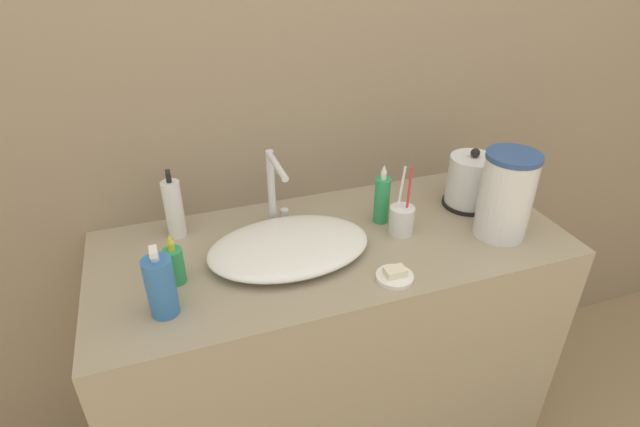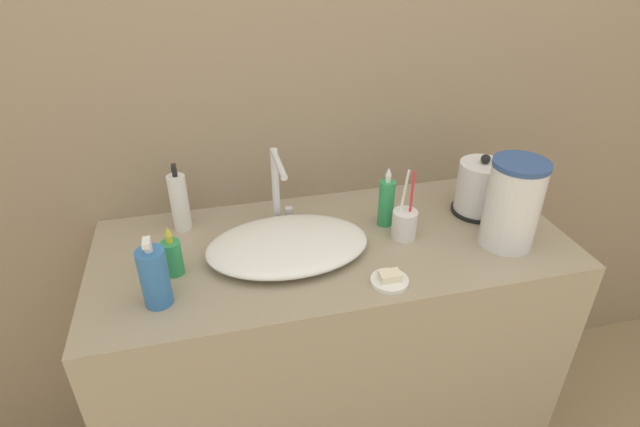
{
  "view_description": "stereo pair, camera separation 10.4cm",
  "coord_description": "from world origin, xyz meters",
  "px_view_note": "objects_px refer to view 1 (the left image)",
  "views": [
    {
      "loc": [
        -0.41,
        -0.79,
        1.66
      ],
      "look_at": [
        -0.04,
        0.28,
        0.99
      ],
      "focal_mm": 28.0,
      "sensor_mm": 36.0,
      "label": 1
    },
    {
      "loc": [
        -0.31,
        -0.82,
        1.66
      ],
      "look_at": [
        -0.04,
        0.28,
        0.99
      ],
      "focal_mm": 28.0,
      "sensor_mm": 36.0,
      "label": 2
    }
  ],
  "objects_px": {
    "shampoo_bottle": "(161,286)",
    "hand_cream_bottle": "(174,264)",
    "toothbrush_cup": "(402,219)",
    "mouthwash_bottle": "(382,199)",
    "water_pitcher": "(506,195)",
    "faucet": "(275,186)",
    "electric_kettle": "(470,183)",
    "lotion_bottle": "(174,209)"
  },
  "relations": [
    {
      "from": "shampoo_bottle",
      "to": "hand_cream_bottle",
      "type": "xyz_separation_m",
      "value": [
        0.04,
        0.11,
        -0.02
      ]
    },
    {
      "from": "toothbrush_cup",
      "to": "hand_cream_bottle",
      "type": "height_order",
      "value": "toothbrush_cup"
    },
    {
      "from": "mouthwash_bottle",
      "to": "water_pitcher",
      "type": "height_order",
      "value": "water_pitcher"
    },
    {
      "from": "water_pitcher",
      "to": "faucet",
      "type": "bearing_deg",
      "value": 157.65
    },
    {
      "from": "toothbrush_cup",
      "to": "water_pitcher",
      "type": "height_order",
      "value": "water_pitcher"
    },
    {
      "from": "toothbrush_cup",
      "to": "hand_cream_bottle",
      "type": "xyz_separation_m",
      "value": [
        -0.62,
        -0.02,
        0.01
      ]
    },
    {
      "from": "electric_kettle",
      "to": "shampoo_bottle",
      "type": "height_order",
      "value": "electric_kettle"
    },
    {
      "from": "faucet",
      "to": "hand_cream_bottle",
      "type": "bearing_deg",
      "value": -151.36
    },
    {
      "from": "electric_kettle",
      "to": "water_pitcher",
      "type": "relative_size",
      "value": 0.77
    },
    {
      "from": "faucet",
      "to": "toothbrush_cup",
      "type": "bearing_deg",
      "value": -24.31
    },
    {
      "from": "faucet",
      "to": "hand_cream_bottle",
      "type": "xyz_separation_m",
      "value": [
        -0.3,
        -0.16,
        -0.08
      ]
    },
    {
      "from": "electric_kettle",
      "to": "lotion_bottle",
      "type": "height_order",
      "value": "lotion_bottle"
    },
    {
      "from": "faucet",
      "to": "mouthwash_bottle",
      "type": "xyz_separation_m",
      "value": [
        0.3,
        -0.07,
        -0.06
      ]
    },
    {
      "from": "shampoo_bottle",
      "to": "faucet",
      "type": "bearing_deg",
      "value": 39.05
    },
    {
      "from": "lotion_bottle",
      "to": "electric_kettle",
      "type": "bearing_deg",
      "value": -7.96
    },
    {
      "from": "mouthwash_bottle",
      "to": "hand_cream_bottle",
      "type": "bearing_deg",
      "value": -171.12
    },
    {
      "from": "lotion_bottle",
      "to": "mouthwash_bottle",
      "type": "distance_m",
      "value": 0.58
    },
    {
      "from": "water_pitcher",
      "to": "hand_cream_bottle",
      "type": "bearing_deg",
      "value": 174.93
    },
    {
      "from": "hand_cream_bottle",
      "to": "mouthwash_bottle",
      "type": "bearing_deg",
      "value": 8.88
    },
    {
      "from": "electric_kettle",
      "to": "faucet",
      "type": "bearing_deg",
      "value": 173.23
    },
    {
      "from": "hand_cream_bottle",
      "to": "toothbrush_cup",
      "type": "bearing_deg",
      "value": 1.44
    },
    {
      "from": "faucet",
      "to": "lotion_bottle",
      "type": "xyz_separation_m",
      "value": [
        -0.27,
        0.05,
        -0.05
      ]
    },
    {
      "from": "faucet",
      "to": "lotion_bottle",
      "type": "bearing_deg",
      "value": 169.51
    },
    {
      "from": "toothbrush_cup",
      "to": "lotion_bottle",
      "type": "distance_m",
      "value": 0.63
    },
    {
      "from": "electric_kettle",
      "to": "mouthwash_bottle",
      "type": "height_order",
      "value": "electric_kettle"
    },
    {
      "from": "faucet",
      "to": "toothbrush_cup",
      "type": "distance_m",
      "value": 0.37
    },
    {
      "from": "lotion_bottle",
      "to": "shampoo_bottle",
      "type": "xyz_separation_m",
      "value": [
        -0.06,
        -0.32,
        -0.01
      ]
    },
    {
      "from": "electric_kettle",
      "to": "hand_cream_bottle",
      "type": "relative_size",
      "value": 1.38
    },
    {
      "from": "shampoo_bottle",
      "to": "hand_cream_bottle",
      "type": "height_order",
      "value": "shampoo_bottle"
    },
    {
      "from": "shampoo_bottle",
      "to": "water_pitcher",
      "type": "height_order",
      "value": "water_pitcher"
    },
    {
      "from": "hand_cream_bottle",
      "to": "water_pitcher",
      "type": "bearing_deg",
      "value": -5.07
    },
    {
      "from": "toothbrush_cup",
      "to": "water_pitcher",
      "type": "bearing_deg",
      "value": -19.83
    },
    {
      "from": "faucet",
      "to": "water_pitcher",
      "type": "xyz_separation_m",
      "value": [
        0.58,
        -0.24,
        -0.01
      ]
    },
    {
      "from": "shampoo_bottle",
      "to": "mouthwash_bottle",
      "type": "height_order",
      "value": "same"
    },
    {
      "from": "electric_kettle",
      "to": "lotion_bottle",
      "type": "distance_m",
      "value": 0.88
    },
    {
      "from": "toothbrush_cup",
      "to": "lotion_bottle",
      "type": "relative_size",
      "value": 1.04
    },
    {
      "from": "lotion_bottle",
      "to": "toothbrush_cup",
      "type": "bearing_deg",
      "value": -18.25
    },
    {
      "from": "electric_kettle",
      "to": "hand_cream_bottle",
      "type": "bearing_deg",
      "value": -174.12
    },
    {
      "from": "shampoo_bottle",
      "to": "water_pitcher",
      "type": "bearing_deg",
      "value": 1.8
    },
    {
      "from": "electric_kettle",
      "to": "mouthwash_bottle",
      "type": "xyz_separation_m",
      "value": [
        -0.29,
        0.0,
        -0.0
      ]
    },
    {
      "from": "lotion_bottle",
      "to": "hand_cream_bottle",
      "type": "height_order",
      "value": "lotion_bottle"
    },
    {
      "from": "lotion_bottle",
      "to": "water_pitcher",
      "type": "distance_m",
      "value": 0.91
    }
  ]
}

